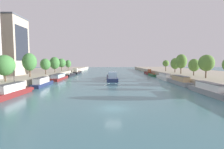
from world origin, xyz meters
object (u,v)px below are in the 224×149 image
(tree_left_second, at_px, (45,64))
(tree_right_distant, at_px, (175,64))
(moored_boat_left_end, at_px, (42,82))
(tree_left_by_lamp, at_px, (5,65))
(moored_boat_left_upstream, at_px, (13,91))
(moored_boat_right_upstream, at_px, (148,73))
(tree_right_third, at_px, (194,65))
(moored_boat_left_gap_after, at_px, (70,75))
(barge_midriver, at_px, (112,77))
(moored_boat_right_downstream, at_px, (164,77))
(tree_right_nearest, at_px, (181,61))
(moored_boat_right_end, at_px, (152,75))
(moored_boat_left_near, at_px, (77,72))
(lamppost_left_bank, at_px, (14,72))
(moored_boat_right_far, at_px, (208,89))
(tree_left_end_of_row, at_px, (61,63))
(tree_left_nearest, at_px, (55,63))
(moored_boat_left_lone, at_px, (59,77))
(tree_right_past_mid, at_px, (166,63))
(tree_left_past_mid, at_px, (68,64))
(moored_boat_right_midway, at_px, (180,81))
(tree_right_second, at_px, (206,63))
(tree_left_far, at_px, (30,62))

(tree_left_second, bearing_deg, tree_right_distant, 11.14)
(moored_boat_left_end, distance_m, tree_left_by_lamp, 11.06)
(moored_boat_left_upstream, relative_size, moored_boat_right_upstream, 1.10)
(tree_right_third, bearing_deg, moored_boat_left_gap_after, 154.65)
(barge_midriver, xyz_separation_m, moored_boat_right_downstream, (21.26, 1.75, 0.06))
(moored_boat_right_downstream, xyz_separation_m, tree_right_nearest, (7.33, 1.02, 6.28))
(moored_boat_left_end, height_order, moored_boat_right_end, moored_boat_left_end)
(tree_left_second, bearing_deg, moored_boat_left_upstream, -79.77)
(moored_boat_left_near, relative_size, lamppost_left_bank, 3.61)
(moored_boat_right_far, relative_size, tree_left_by_lamp, 2.13)
(tree_left_end_of_row, height_order, tree_right_distant, tree_right_distant)
(tree_left_second, bearing_deg, tree_left_nearest, 91.34)
(tree_left_by_lamp, bearing_deg, moored_boat_left_lone, 77.87)
(tree_left_second, bearing_deg, tree_right_past_mid, 21.47)
(moored_boat_left_lone, distance_m, tree_left_nearest, 13.48)
(tree_left_second, bearing_deg, moored_boat_right_end, 21.05)
(moored_boat_right_upstream, xyz_separation_m, tree_left_second, (-47.38, -29.71, 5.28))
(tree_left_by_lamp, bearing_deg, tree_left_past_mid, 90.37)
(moored_boat_right_upstream, xyz_separation_m, tree_right_distant, (8.36, -18.74, 5.42))
(tree_left_second, xyz_separation_m, tree_left_past_mid, (-0.74, 37.53, -0.24))
(moored_boat_right_upstream, xyz_separation_m, tree_right_past_mid, (7.52, -8.12, 5.40))
(moored_boat_right_far, bearing_deg, tree_left_second, 148.03)
(barge_midriver, relative_size, tree_right_nearest, 2.52)
(moored_boat_left_upstream, relative_size, tree_left_second, 1.96)
(moored_boat_right_midway, distance_m, tree_right_distant, 26.19)
(tree_left_end_of_row, distance_m, tree_right_second, 68.86)
(tree_left_second, distance_m, tree_right_nearest, 54.97)
(tree_left_second, height_order, tree_right_past_mid, tree_left_second)
(tree_right_distant, distance_m, lamppost_left_bank, 64.54)
(barge_midriver, height_order, tree_left_by_lamp, tree_left_by_lamp)
(moored_boat_right_end, relative_size, tree_left_nearest, 1.64)
(moored_boat_left_lone, bearing_deg, tree_right_past_mid, 22.91)
(moored_boat_right_midway, relative_size, tree_left_nearest, 2.00)
(moored_boat_left_gap_after, height_order, moored_boat_right_downstream, moored_boat_right_downstream)
(moored_boat_left_gap_after, distance_m, tree_left_far, 30.10)
(moored_boat_right_downstream, bearing_deg, lamppost_left_bank, -150.55)
(lamppost_left_bank, bearing_deg, tree_right_past_mid, 40.87)
(moored_boat_left_near, relative_size, moored_boat_right_downstream, 1.09)
(moored_boat_right_far, distance_m, tree_right_distant, 41.76)
(moored_boat_left_near, xyz_separation_m, tree_right_nearest, (49.61, -32.05, 6.36))
(moored_boat_left_upstream, relative_size, moored_boat_left_lone, 0.72)
(moored_boat_left_lone, xyz_separation_m, tree_left_second, (-5.04, -0.52, 5.21))
(tree_left_far, distance_m, tree_left_nearest, 22.67)
(tree_right_distant, xyz_separation_m, lamppost_left_bank, (-53.96, -35.35, -1.79))
(moored_boat_left_gap_after, height_order, moored_boat_left_near, moored_boat_left_near)
(moored_boat_left_lone, bearing_deg, moored_boat_right_end, 22.72)
(moored_boat_right_far, bearing_deg, tree_right_past_mid, 81.74)
(moored_boat_left_near, bearing_deg, moored_boat_right_far, -56.68)
(moored_boat_left_end, bearing_deg, moored_boat_right_midway, 4.40)
(barge_midriver, relative_size, moored_boat_right_far, 1.44)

